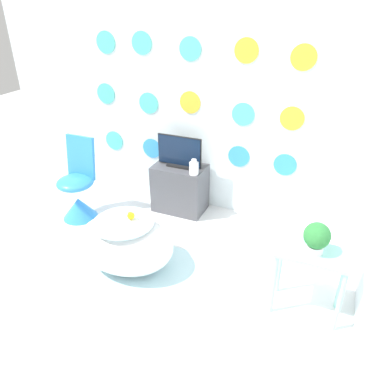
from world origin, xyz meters
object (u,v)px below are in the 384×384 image
chair (78,194)px  tv (179,153)px  bathtub (126,243)px  potted_plant_left (317,237)px  vase (194,168)px

chair → tv: chair is taller
bathtub → potted_plant_left: potted_plant_left is taller
vase → potted_plant_left: size_ratio=0.69×
tv → vase: 0.26m
bathtub → potted_plant_left: size_ratio=3.71×
potted_plant_left → chair: bearing=169.8°
tv → vase: (0.21, -0.12, -0.08)m
chair → potted_plant_left: size_ratio=3.72×
chair → vase: size_ratio=5.39×
chair → potted_plant_left: (2.40, -0.43, 0.40)m
tv → potted_plant_left: (1.48, -0.99, -0.00)m
bathtub → chair: 1.03m
bathtub → potted_plant_left: bearing=2.9°
bathtub → tv: bearing=88.5°
vase → chair: bearing=-158.9°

